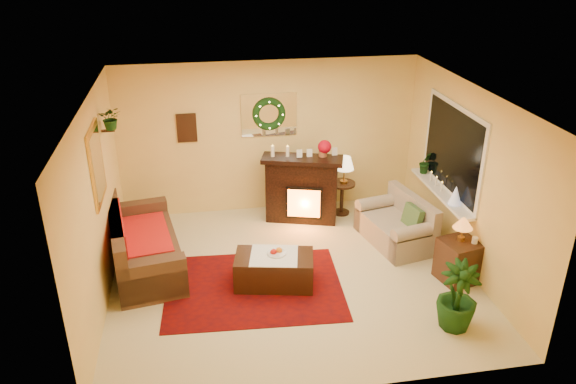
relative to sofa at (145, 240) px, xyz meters
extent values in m
plane|color=beige|center=(2.04, -0.61, -0.43)|extent=(5.00, 5.00, 0.00)
plane|color=white|center=(2.04, -0.61, 2.17)|extent=(5.00, 5.00, 0.00)
plane|color=#EFD88C|center=(2.04, 1.64, 0.87)|extent=(5.00, 5.00, 0.00)
plane|color=#EFD88C|center=(2.04, -2.86, 0.87)|extent=(5.00, 5.00, 0.00)
plane|color=#EFD88C|center=(-0.46, -0.61, 0.87)|extent=(4.50, 4.50, 0.00)
plane|color=#EFD88C|center=(4.54, -0.61, 0.87)|extent=(4.50, 4.50, 0.00)
cube|color=#580F06|center=(1.47, -0.82, -0.42)|extent=(2.50, 1.94, 0.01)
cube|color=brown|center=(0.00, 0.00, 0.00)|extent=(1.20, 2.13, 0.87)
cube|color=#BD0009|center=(-0.05, 0.14, 0.02)|extent=(0.77, 1.26, 0.02)
cube|color=black|center=(2.50, 1.06, 0.12)|extent=(1.22, 0.69, 1.07)
sphere|color=#AF0418|center=(2.86, 1.03, 0.87)|extent=(0.22, 0.22, 0.22)
cylinder|color=white|center=(2.02, 1.08, 0.83)|extent=(0.06, 0.06, 0.18)
cylinder|color=#F3E5BE|center=(2.25, 1.03, 0.83)|extent=(0.06, 0.06, 0.17)
cube|color=white|center=(2.04, 1.62, 1.27)|extent=(0.92, 0.02, 0.72)
torus|color=#194719|center=(2.04, 1.58, 1.29)|extent=(0.55, 0.11, 0.55)
cube|color=#381E11|center=(0.69, 1.62, 1.12)|extent=(0.32, 0.03, 0.48)
cube|color=gold|center=(-0.44, -0.31, 1.32)|extent=(0.03, 0.84, 1.00)
imported|color=#194719|center=(-0.30, 0.44, 1.54)|extent=(0.33, 0.28, 0.36)
cube|color=#876B57|center=(3.79, 0.06, -0.01)|extent=(1.00, 1.42, 0.75)
cube|color=white|center=(4.53, -0.06, 1.12)|extent=(0.03, 1.86, 1.36)
cube|color=black|center=(4.51, -0.06, 1.12)|extent=(0.02, 1.70, 1.22)
cube|color=white|center=(4.42, -0.06, 0.44)|extent=(0.22, 1.86, 0.04)
cone|color=silver|center=(4.42, -0.53, 0.61)|extent=(0.18, 0.18, 0.27)
imported|color=#1D5017|center=(4.45, 0.65, 0.65)|extent=(0.27, 0.21, 0.49)
cylinder|color=#452512|center=(3.23, 1.18, -0.11)|extent=(0.59, 0.59, 0.58)
cone|color=#FFDCA3|center=(3.24, 1.16, 0.45)|extent=(0.32, 0.32, 0.49)
cube|color=black|center=(4.30, -1.09, -0.16)|extent=(0.59, 0.59, 0.60)
cone|color=gold|center=(4.30, -1.06, 0.31)|extent=(0.27, 0.27, 0.39)
cube|color=black|center=(1.76, -0.77, -0.22)|extent=(1.16, 0.78, 0.45)
cylinder|color=silver|center=(1.80, -0.74, 0.02)|extent=(0.26, 0.26, 0.06)
imported|color=black|center=(3.81, -2.07, 0.02)|extent=(1.62, 1.62, 2.65)
camera|label=1|loc=(0.84, -7.25, 3.99)|focal=35.00mm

